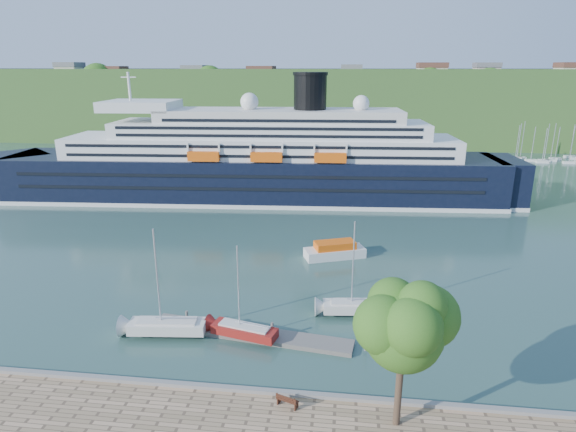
# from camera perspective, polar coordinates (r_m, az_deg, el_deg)

# --- Properties ---
(ground) EXTENTS (400.00, 400.00, 0.00)m
(ground) POSITION_cam_1_polar(r_m,az_deg,el_deg) (40.45, -8.41, -20.57)
(ground) COLOR #294A42
(ground) RESTS_ON ground
(far_hillside) EXTENTS (400.00, 50.00, 24.00)m
(far_hillside) POSITION_cam_1_polar(r_m,az_deg,el_deg) (176.35, 4.06, 13.10)
(far_hillside) COLOR #355D25
(far_hillside) RESTS_ON ground
(quay_coping) EXTENTS (220.00, 0.50, 0.30)m
(quay_coping) POSITION_cam_1_polar(r_m,az_deg,el_deg) (39.61, -8.57, -19.43)
(quay_coping) COLOR slate
(quay_coping) RESTS_ON promenade
(cruise_ship) EXTENTS (107.16, 22.47, 23.89)m
(cruise_ship) POSITION_cam_1_polar(r_m,az_deg,el_deg) (92.16, -4.50, 9.27)
(cruise_ship) COLOR black
(cruise_ship) RESTS_ON ground
(park_bench) EXTENTS (1.85, 1.26, 1.10)m
(park_bench) POSITION_cam_1_polar(r_m,az_deg,el_deg) (37.44, -0.05, -20.92)
(park_bench) COLOR #442013
(park_bench) RESTS_ON promenade
(promenade_tree) EXTENTS (7.08, 7.08, 11.72)m
(promenade_tree) POSITION_cam_1_polar(r_m,az_deg,el_deg) (33.74, 13.35, -15.16)
(promenade_tree) COLOR #285817
(promenade_tree) RESTS_ON promenade
(floating_pontoon) EXTENTS (19.90, 5.08, 0.44)m
(floating_pontoon) POSITION_cam_1_polar(r_m,az_deg,el_deg) (47.56, -4.48, -13.76)
(floating_pontoon) COLOR #68635D
(floating_pontoon) RESTS_ON ground
(sailboat_white_near) EXTENTS (8.22, 3.03, 10.37)m
(sailboat_white_near) POSITION_cam_1_polar(r_m,az_deg,el_deg) (46.45, -14.48, -8.15)
(sailboat_white_near) COLOR silver
(sailboat_white_near) RESTS_ON ground
(sailboat_red) EXTENTS (7.21, 3.53, 8.98)m
(sailboat_red) POSITION_cam_1_polar(r_m,az_deg,el_deg) (45.01, -5.31, -9.48)
(sailboat_red) COLOR maroon
(sailboat_red) RESTS_ON ground
(sailboat_white_far) EXTENTS (7.77, 2.93, 9.80)m
(sailboat_white_far) POSITION_cam_1_polar(r_m,az_deg,el_deg) (49.30, 8.30, -6.60)
(sailboat_white_far) COLOR silver
(sailboat_white_far) RESTS_ON ground
(tender_launch) EXTENTS (8.63, 5.51, 2.26)m
(tender_launch) POSITION_cam_1_polar(r_m,az_deg,el_deg) (65.30, 5.56, -3.97)
(tender_launch) COLOR #EA590D
(tender_launch) RESTS_ON ground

